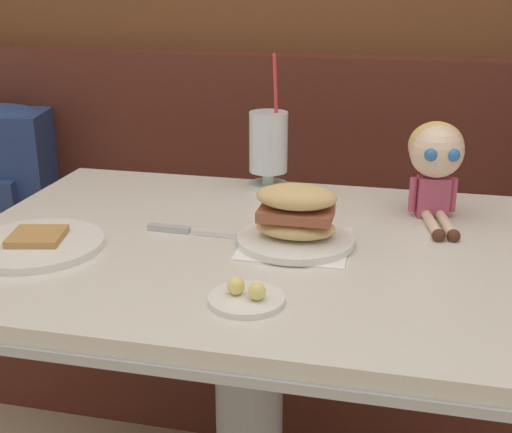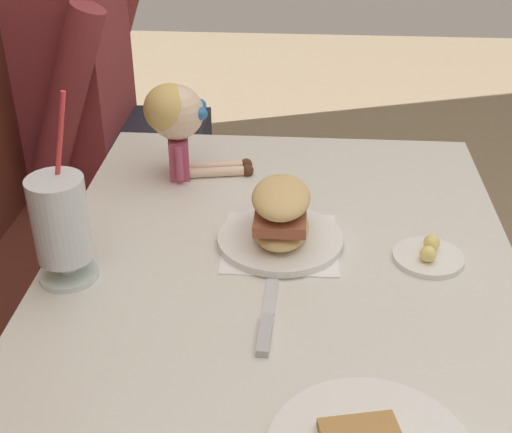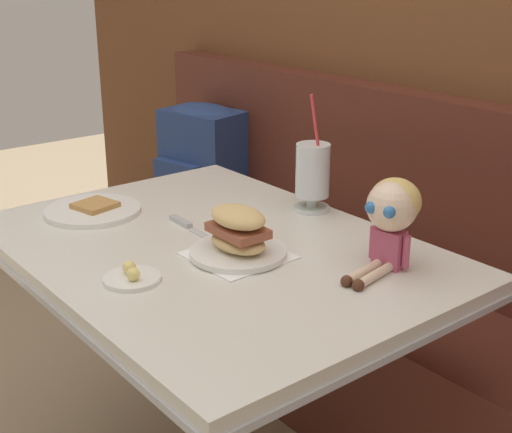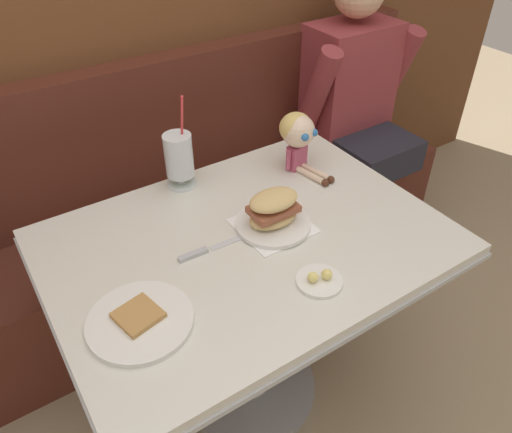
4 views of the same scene
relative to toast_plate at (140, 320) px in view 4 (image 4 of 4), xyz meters
The scene contains 10 objects.
ground_plane 0.84m from the toast_plate, ahead, with size 8.00×8.00×0.00m, color #998466.
booth_bench 0.94m from the toast_plate, 63.38° to the left, with size 2.60×0.48×1.00m.
diner_table 0.44m from the toast_plate, 17.87° to the left, with size 1.11×0.81×0.74m.
toast_plate is the anchor object (origin of this frame).
milkshake_glass 0.58m from the toast_plate, 53.80° to the left, with size 0.10×0.10×0.31m.
sandwich_plate 0.48m from the toast_plate, 15.08° to the left, with size 0.22×0.22×0.12m.
butter_saucer 0.45m from the toast_plate, 16.40° to the right, with size 0.12×0.12×0.04m.
butter_knife 0.28m from the toast_plate, 29.07° to the left, with size 0.24×0.03×0.01m.
seated_doll 0.80m from the toast_plate, 25.73° to the left, with size 0.13×0.23×0.20m.
diner_patron 1.48m from the toast_plate, 28.29° to the left, with size 0.55×0.48×0.81m.
Camera 4 is at (-0.57, -0.72, 1.64)m, focal length 34.55 mm.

